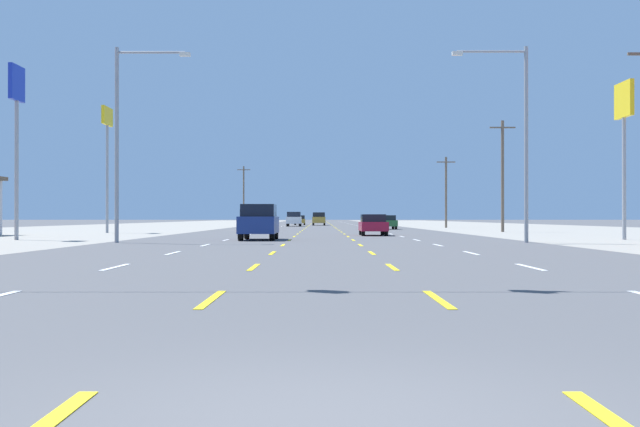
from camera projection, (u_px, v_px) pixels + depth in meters
ground_plane at (319, 231)px, 70.69m from camera, size 572.00×572.00×0.00m
lot_apron_left at (54, 231)px, 70.65m from camera, size 28.00×440.00×0.01m
lot_apron_right at (585, 231)px, 70.74m from camera, size 28.00×440.00×0.01m
lane_markings at (319, 226)px, 109.19m from camera, size 10.64×227.60×0.01m
signal_span_wire at (322, 9)px, 15.09m from camera, size 27.30×0.53×9.56m
suv_inner_left_nearest at (258, 221)px, 42.24m from camera, size 1.98×4.90×1.98m
sedan_inner_right_near at (372, 225)px, 52.38m from camera, size 1.80×4.50×1.46m
suv_far_left_mid at (249, 220)px, 74.88m from camera, size 1.98×4.90×1.98m
sedan_far_right_midfar at (386, 222)px, 78.99m from camera, size 1.80×4.50×1.46m
suv_inner_left_far at (293, 219)px, 103.78m from camera, size 1.98×4.90×1.98m
suv_center_turn_farther at (318, 219)px, 115.52m from camera, size 1.98×4.90×1.98m
hatchback_inner_left_farthest at (298, 220)px, 122.04m from camera, size 1.72×3.90×1.54m
pole_sign_left_row_1 at (15, 110)px, 42.07m from camera, size 0.24×1.80×9.69m
pole_sign_left_row_2 at (106, 136)px, 60.84m from camera, size 0.24×2.54×10.10m
pole_sign_right_row_1 at (622, 118)px, 42.54m from camera, size 0.24×2.26×8.85m
streetlight_left_row_0 at (123, 130)px, 37.57m from camera, size 3.74×0.26×9.69m
streetlight_right_row_0 at (518, 130)px, 37.61m from camera, size 3.77×0.26×9.74m
utility_pole_right_row_1 at (501, 174)px, 64.99m from camera, size 2.20×0.26×9.55m
utility_pole_right_row_2 at (445, 191)px, 89.97m from camera, size 2.20×0.26×8.40m
utility_pole_left_row_3 at (242, 194)px, 127.30m from camera, size 2.20×0.26×9.81m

